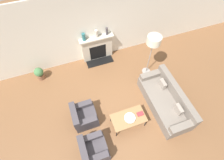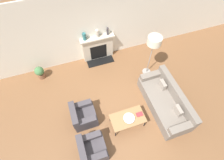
% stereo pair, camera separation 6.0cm
% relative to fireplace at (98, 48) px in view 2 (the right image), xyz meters
% --- Properties ---
extents(ground_plane, '(18.00, 18.00, 0.00)m').
position_rel_fireplace_xyz_m(ground_plane, '(-0.08, -3.01, -0.54)').
color(ground_plane, brown).
extents(wall_back, '(18.00, 0.06, 2.90)m').
position_rel_fireplace_xyz_m(wall_back, '(-0.08, 0.14, 0.91)').
color(wall_back, silver).
rests_on(wall_back, ground_plane).
extents(fireplace, '(1.35, 0.59, 1.11)m').
position_rel_fireplace_xyz_m(fireplace, '(0.00, 0.00, 0.00)').
color(fireplace, beige).
rests_on(fireplace, ground_plane).
extents(couch, '(0.96, 2.27, 0.83)m').
position_rel_fireplace_xyz_m(couch, '(1.54, -2.97, -0.24)').
color(couch, slate).
rests_on(couch, ground_plane).
extents(armchair_near, '(0.76, 0.78, 0.73)m').
position_rel_fireplace_xyz_m(armchair_near, '(-1.26, -3.65, -0.25)').
color(armchair_near, '#423D42').
rests_on(armchair_near, ground_plane).
extents(armchair_far, '(0.76, 0.78, 0.73)m').
position_rel_fireplace_xyz_m(armchair_far, '(-1.26, -2.55, -0.25)').
color(armchair_far, '#423D42').
rests_on(armchair_far, ground_plane).
extents(coffee_table, '(1.08, 0.60, 0.46)m').
position_rel_fireplace_xyz_m(coffee_table, '(0.06, -3.16, -0.12)').
color(coffee_table, olive).
rests_on(coffee_table, ground_plane).
extents(bowl, '(0.35, 0.35, 0.06)m').
position_rel_fireplace_xyz_m(bowl, '(0.08, -3.19, -0.05)').
color(bowl, silver).
rests_on(bowl, coffee_table).
extents(book, '(0.21, 0.14, 0.02)m').
position_rel_fireplace_xyz_m(book, '(0.45, -3.16, -0.07)').
color(book, '#9E2D33').
rests_on(book, coffee_table).
extents(floor_lamp, '(0.48, 0.48, 1.81)m').
position_rel_fireplace_xyz_m(floor_lamp, '(1.60, -1.39, 1.04)').
color(floor_lamp, gray).
rests_on(floor_lamp, ground_plane).
extents(mantel_vase_left, '(0.13, 0.13, 0.29)m').
position_rel_fireplace_xyz_m(mantel_vase_left, '(-0.46, 0.01, 0.72)').
color(mantel_vase_left, '#28666B').
rests_on(mantel_vase_left, fireplace).
extents(mantel_vase_center_left, '(0.13, 0.13, 0.31)m').
position_rel_fireplace_xyz_m(mantel_vase_center_left, '(0.02, 0.01, 0.73)').
color(mantel_vase_center_left, beige).
rests_on(mantel_vase_center_left, fireplace).
extents(mantel_vase_center_right, '(0.08, 0.08, 0.31)m').
position_rel_fireplace_xyz_m(mantel_vase_center_right, '(0.44, 0.01, 0.72)').
color(mantel_vase_center_right, '#3D383D').
rests_on(mantel_vase_center_right, fireplace).
extents(potted_plant, '(0.34, 0.34, 0.56)m').
position_rel_fireplace_xyz_m(potted_plant, '(-2.41, -0.30, -0.24)').
color(potted_plant, brown).
rests_on(potted_plant, ground_plane).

